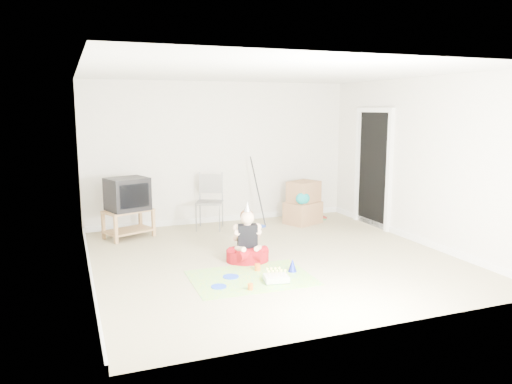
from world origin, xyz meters
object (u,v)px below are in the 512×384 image
object	(u,v)px
tv_stand	(129,221)
folding_chair	(209,202)
crt_tv	(127,194)
seated_woman	(247,248)
birthday_cake	(276,279)
cardboard_boxes	(303,203)

from	to	relation	value
tv_stand	folding_chair	distance (m)	1.43
crt_tv	folding_chair	bearing A→B (deg)	-15.42
folding_chair	seated_woman	distance (m)	2.02
tv_stand	seated_woman	world-z (taller)	seated_woman
crt_tv	birthday_cake	bearing A→B (deg)	-82.49
seated_woman	birthday_cake	world-z (taller)	seated_woman
tv_stand	crt_tv	size ratio (longest dim) A/B	1.41
crt_tv	cardboard_boxes	xyz separation A→B (m)	(3.16, -0.08, -0.36)
crt_tv	folding_chair	world-z (taller)	crt_tv
crt_tv	birthday_cake	distance (m)	3.26
tv_stand	birthday_cake	size ratio (longest dim) A/B	2.66
tv_stand	folding_chair	xyz separation A→B (m)	(1.41, 0.09, 0.21)
tv_stand	folding_chair	size ratio (longest dim) A/B	0.88
crt_tv	seated_woman	xyz separation A→B (m)	(1.40, -1.91, -0.55)
tv_stand	birthday_cake	world-z (taller)	tv_stand
tv_stand	cardboard_boxes	size ratio (longest dim) A/B	1.12
tv_stand	birthday_cake	distance (m)	3.19
cardboard_boxes	seated_woman	world-z (taller)	seated_woman
folding_chair	seated_woman	bearing A→B (deg)	-90.44
folding_chair	cardboard_boxes	xyz separation A→B (m)	(1.75, -0.18, -0.11)
crt_tv	seated_woman	size ratio (longest dim) A/B	0.72
tv_stand	seated_woman	size ratio (longest dim) A/B	1.02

